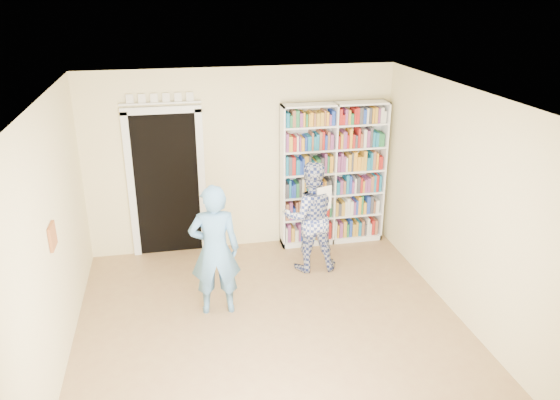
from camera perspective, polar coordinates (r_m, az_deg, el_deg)
floor at (r=6.39m, az=-0.46°, el=-14.25°), size 5.00×5.00×0.00m
ceiling at (r=5.29m, az=-0.55°, el=10.26°), size 5.00×5.00×0.00m
wall_back at (r=8.02m, az=-4.00°, el=4.13°), size 4.50×0.00×4.50m
wall_left at (r=5.75m, az=-23.14°, el=-4.80°), size 0.00×5.00×5.00m
wall_right at (r=6.49m, az=19.37°, el=-1.31°), size 0.00×5.00×5.00m
bookshelf at (r=8.23m, az=5.56°, el=2.70°), size 1.58×0.30×2.17m
doorway at (r=7.99m, az=-11.79°, el=2.37°), size 1.10×0.08×2.43m
wall_art at (r=5.91m, az=-22.69°, el=-3.51°), size 0.03×0.25×0.25m
man_blue at (r=6.51m, az=-6.83°, el=-5.24°), size 0.62×0.42×1.64m
man_plaid at (r=7.49m, az=3.19°, el=-1.73°), size 0.81×0.65×1.57m
paper_sheet at (r=7.26m, az=4.64°, el=0.19°), size 0.22×0.08×0.33m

